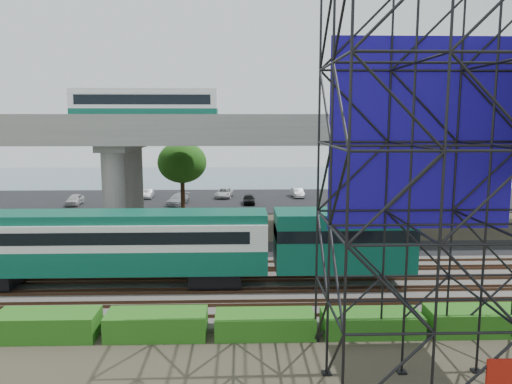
{
  "coord_description": "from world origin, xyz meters",
  "views": [
    {
      "loc": [
        -0.09,
        -26.33,
        10.01
      ],
      "look_at": [
        0.91,
        6.0,
        5.21
      ],
      "focal_mm": 35.0,
      "sensor_mm": 36.0,
      "label": 1
    }
  ],
  "objects": [
    {
      "name": "parking_lot",
      "position": [
        0.0,
        34.0,
        0.04
      ],
      "size": [
        90.0,
        18.0,
        0.08
      ],
      "primitive_type": "cube",
      "color": "black",
      "rests_on": "ground"
    },
    {
      "name": "service_road",
      "position": [
        0.0,
        10.5,
        0.04
      ],
      "size": [
        90.0,
        5.0,
        0.08
      ],
      "primitive_type": "cube",
      "color": "black",
      "rests_on": "ground"
    },
    {
      "name": "suv",
      "position": [
        -8.39,
        11.15,
        0.85
      ],
      "size": [
        6.1,
        4.16,
        1.55
      ],
      "primitive_type": "imported",
      "rotation": [
        0.0,
        0.0,
        1.88
      ],
      "color": "black",
      "rests_on": "service_road"
    },
    {
      "name": "parked_cars",
      "position": [
        0.33,
        33.45,
        0.66
      ],
      "size": [
        37.45,
        9.39,
        1.23
      ],
      "color": "#BEBEBE",
      "rests_on": "parking_lot"
    },
    {
      "name": "rail_tracks",
      "position": [
        0.0,
        2.0,
        0.28
      ],
      "size": [
        90.0,
        9.52,
        0.16
      ],
      "color": "#472D1E",
      "rests_on": "ballast_bed"
    },
    {
      "name": "overpass",
      "position": [
        -0.58,
        16.0,
        8.21
      ],
      "size": [
        80.0,
        12.0,
        12.4
      ],
      "color": "#9E9B93",
      "rests_on": "ground"
    },
    {
      "name": "scaffold_tower",
      "position": [
        7.78,
        -7.98,
        7.47
      ],
      "size": [
        9.36,
        6.36,
        15.0
      ],
      "color": "black",
      "rests_on": "ground"
    },
    {
      "name": "ground",
      "position": [
        0.0,
        0.0,
        0.0
      ],
      "size": [
        140.0,
        140.0,
        0.0
      ],
      "primitive_type": "plane",
      "color": "#474233",
      "rests_on": "ground"
    },
    {
      "name": "harbor_water",
      "position": [
        0.0,
        56.0,
        0.01
      ],
      "size": [
        140.0,
        40.0,
        0.03
      ],
      "primitive_type": "cube",
      "color": "slate",
      "rests_on": "ground"
    },
    {
      "name": "ballast_bed",
      "position": [
        0.0,
        2.0,
        0.1
      ],
      "size": [
        90.0,
        12.0,
        0.2
      ],
      "primitive_type": "cube",
      "color": "slate",
      "rests_on": "ground"
    },
    {
      "name": "hedge_strip",
      "position": [
        1.01,
        -4.3,
        0.56
      ],
      "size": [
        34.6,
        1.8,
        1.2
      ],
      "color": "#205F15",
      "rests_on": "ground"
    },
    {
      "name": "commuter_train",
      "position": [
        -5.98,
        2.0,
        2.88
      ],
      "size": [
        29.3,
        3.06,
        4.3
      ],
      "color": "black",
      "rests_on": "rail_tracks"
    },
    {
      "name": "trees",
      "position": [
        -4.67,
        16.17,
        5.57
      ],
      "size": [
        40.94,
        16.94,
        7.69
      ],
      "color": "#382314",
      "rests_on": "ground"
    }
  ]
}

